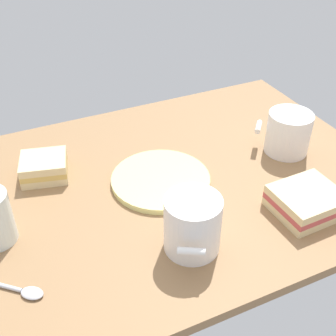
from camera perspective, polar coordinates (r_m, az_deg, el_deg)
name	(u,v)px	position (r cm, az deg, el deg)	size (l,w,h in cm)	color
tabletop	(168,184)	(89.10, 0.00, -2.08)	(90.00, 64.00, 2.00)	#936D47
plate_of_food	(160,179)	(87.87, -1.07, -1.39)	(19.90, 19.90, 1.20)	#EAE58C
coffee_mug_black	(192,224)	(71.30, 3.22, -7.32)	(9.99, 11.87, 10.05)	white
coffee_mug_milky	(288,132)	(98.19, 15.46, 4.54)	(11.51, 10.97, 9.24)	white
sandwich_main	(44,167)	(91.74, -15.90, 0.09)	(10.81, 10.15, 4.40)	beige
sandwich_side	(307,202)	(83.82, 17.70, -4.20)	(12.08, 10.94, 4.40)	beige
spoon	(20,290)	(71.99, -18.85, -14.88)	(9.81, 8.85, 0.80)	silver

